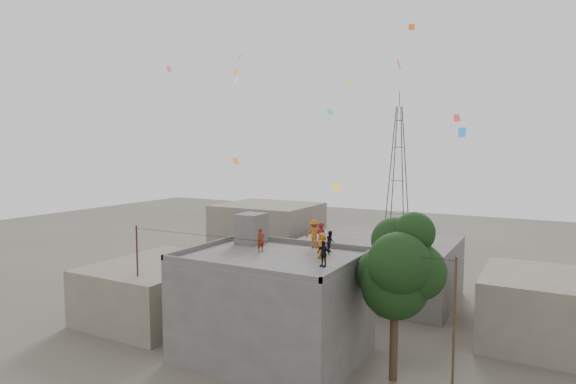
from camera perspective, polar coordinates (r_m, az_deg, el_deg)
name	(u,v)px	position (r m, az deg, el deg)	size (l,w,h in m)	color
ground	(273,356)	(30.52, -1.78, -18.82)	(140.00, 140.00, 0.00)	#49453C
main_building	(273,306)	(29.42, -1.80, -13.39)	(10.00, 8.00, 6.10)	#514E4B
parapet	(273,253)	(28.56, -1.82, -7.29)	(10.00, 8.00, 0.30)	#514E4B
stair_head_box	(251,228)	(32.23, -4.37, -4.33)	(1.60, 1.80, 2.00)	#514E4B
neighbor_west	(159,289)	(37.68, -15.01, -11.05)	(8.00, 10.00, 4.00)	#696253
neighbor_north	(379,268)	(41.12, 10.78, -8.88)	(12.00, 9.00, 5.00)	#514E4B
neighbor_northwest	(268,239)	(47.59, -2.37, -5.64)	(9.00, 8.00, 7.00)	#696253
neighbor_east	(541,309)	(35.50, 27.81, -12.16)	(7.00, 8.00, 4.40)	#696253
tree	(399,269)	(26.29, 13.00, -8.84)	(4.90, 4.60, 9.10)	black
utility_line	(269,301)	(27.91, -2.23, -12.74)	(20.12, 0.62, 7.40)	black
transmission_tower	(398,174)	(66.62, 12.90, 2.15)	(2.97, 2.97, 20.01)	black
person_red_adult	(321,238)	(29.17, 3.98, -5.45)	(0.69, 0.45, 1.89)	maroon
person_orange_child	(322,245)	(27.88, 4.07, -6.34)	(0.73, 0.48, 1.50)	#B76715
person_dark_child	(330,241)	(29.76, 5.05, -5.82)	(0.63, 0.49, 1.29)	black
person_dark_adult	(323,254)	(25.96, 4.19, -7.31)	(0.83, 0.34, 1.41)	black
person_orange_adult	(314,234)	(30.75, 3.15, -4.97)	(1.16, 0.67, 1.80)	#A65513
person_red_child	(261,240)	(29.61, -3.24, -5.69)	(0.54, 0.35, 1.47)	maroon
kites	(320,89)	(32.84, 3.76, 12.09)	(20.42, 18.95, 12.90)	orange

